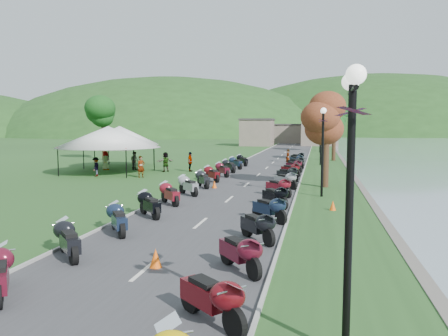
# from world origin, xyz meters

# --- Properties ---
(ground) EXTENTS (400.00, 400.00, 0.00)m
(ground) POSITION_xyz_m (0.00, 0.00, 0.00)
(ground) COLOR #2E5D26
(ground) RESTS_ON ground
(road) EXTENTS (7.00, 120.00, 0.02)m
(road) POSITION_xyz_m (0.00, 40.00, 0.01)
(road) COLOR #3D3D40
(road) RESTS_ON ground
(hills_backdrop) EXTENTS (360.00, 120.00, 76.00)m
(hills_backdrop) POSITION_xyz_m (0.00, 200.00, 0.00)
(hills_backdrop) COLOR #285621
(hills_backdrop) RESTS_ON ground
(far_building) EXTENTS (18.00, 16.00, 5.00)m
(far_building) POSITION_xyz_m (-2.00, 85.00, 2.50)
(far_building) COLOR gray
(far_building) RESTS_ON ground
(moto_row_left) EXTENTS (2.60, 39.68, 1.10)m
(moto_row_left) POSITION_xyz_m (-2.65, 16.95, 0.55)
(moto_row_left) COLOR #331411
(moto_row_left) RESTS_ON ground
(moto_row_right) EXTENTS (2.60, 41.97, 1.10)m
(moto_row_right) POSITION_xyz_m (2.66, 20.90, 0.55)
(moto_row_right) COLOR #331411
(moto_row_right) RESTS_ON ground
(streetlamp_near) EXTENTS (1.40, 1.40, 5.00)m
(streetlamp_near) POSITION_xyz_m (5.30, 0.40, 2.50)
(streetlamp_near) COLOR black
(streetlamp_near) RESTS_ON ground
(vendor_tent_main) EXTENTS (5.88, 5.88, 4.00)m
(vendor_tent_main) POSITION_xyz_m (-12.66, 26.81, 2.00)
(vendor_tent_main) COLOR white
(vendor_tent_main) RESTS_ON ground
(vendor_tent_side) EXTENTS (4.99, 4.99, 4.00)m
(vendor_tent_side) POSITION_xyz_m (-14.07, 31.93, 2.00)
(vendor_tent_side) COLOR white
(vendor_tent_side) RESTS_ON ground
(tree_lakeside) EXTENTS (2.65, 2.65, 7.36)m
(tree_lakeside) POSITION_xyz_m (5.25, 21.98, 3.68)
(tree_lakeside) COLOR #1B581B
(tree_lakeside) RESTS_ON ground
(pedestrian_a) EXTENTS (0.75, 0.76, 1.69)m
(pedestrian_a) POSITION_xyz_m (-8.74, 24.41, 0.00)
(pedestrian_a) COLOR slate
(pedestrian_a) RESTS_ON ground
(pedestrian_b) EXTENTS (0.92, 0.72, 1.68)m
(pedestrian_b) POSITION_xyz_m (-11.70, 29.88, 0.00)
(pedestrian_b) COLOR slate
(pedestrian_b) RESTS_ON ground
(pedestrian_c) EXTENTS (0.65, 1.07, 1.55)m
(pedestrian_c) POSITION_xyz_m (-12.57, 24.37, 0.00)
(pedestrian_c) COLOR slate
(pedestrian_c) RESTS_ON ground
(traffic_cone_near) EXTENTS (0.37, 0.37, 0.57)m
(traffic_cone_near) POSITION_xyz_m (0.23, 4.23, 0.29)
(traffic_cone_near) COLOR #F2590C
(traffic_cone_near) RESTS_ON ground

